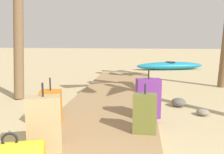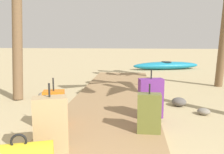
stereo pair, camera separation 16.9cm
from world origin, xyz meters
The scene contains 11 objects.
ground_plane centered at (0.00, 3.63, 0.00)m, with size 60.00×60.00×0.00m, color tan.
boardwalk centered at (0.00, 4.54, 0.04)m, with size 1.86×9.07×0.08m, color #9E7A51.
suitcase_tan centered at (-0.53, 2.02, 0.43)m, with size 0.46×0.35×0.86m.
suitcase_orange centered at (-0.80, 2.96, 0.36)m, with size 0.37×0.30×0.77m.
suitcase_purple centered at (0.77, 3.45, 0.43)m, with size 0.45×0.28×0.86m.
suitcase_olive centered at (0.70, 2.76, 0.38)m, with size 0.35×0.21×0.74m.
kayak centered at (1.97, 10.89, 0.18)m, with size 3.27×1.50×0.37m.
rock_left_mid centered at (-1.73, 5.32, 0.06)m, with size 0.19×0.18×0.11m, color #5B5651.
rock_left_near centered at (-1.74, 4.96, 0.08)m, with size 0.29×0.25×0.16m, color gray.
rock_right_near centered at (1.83, 3.96, 0.06)m, with size 0.23×0.25×0.13m, color gray.
rock_right_far centered at (1.46, 4.54, 0.09)m, with size 0.30×0.32×0.19m, color #5B5651.
Camera 2 is at (0.48, -0.75, 1.48)m, focal length 39.09 mm.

